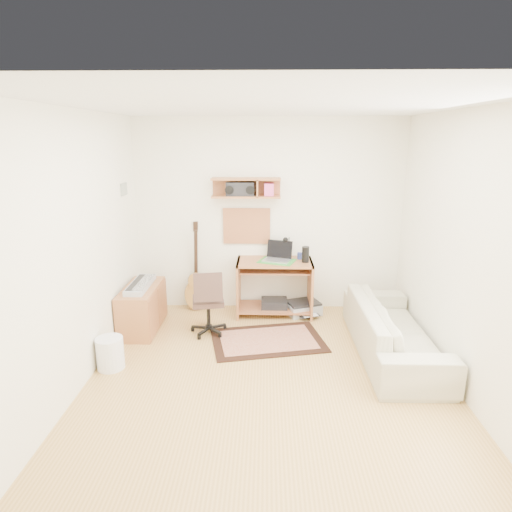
{
  "coord_description": "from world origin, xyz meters",
  "views": [
    {
      "loc": [
        -0.03,
        -3.88,
        2.34
      ],
      "look_at": [
        -0.15,
        1.05,
        1.0
      ],
      "focal_mm": 30.76,
      "sensor_mm": 36.0,
      "label": 1
    }
  ],
  "objects_px": {
    "task_chair": "(208,301)",
    "desk": "(274,288)",
    "cabinet": "(142,308)",
    "sofa": "(394,321)",
    "printer": "(303,308)"
  },
  "relations": [
    {
      "from": "task_chair",
      "to": "desk",
      "type": "bearing_deg",
      "value": 28.23
    },
    {
      "from": "cabinet",
      "to": "sofa",
      "type": "height_order",
      "value": "sofa"
    },
    {
      "from": "cabinet",
      "to": "sofa",
      "type": "relative_size",
      "value": 0.46
    },
    {
      "from": "task_chair",
      "to": "printer",
      "type": "xyz_separation_m",
      "value": [
        1.21,
        0.64,
        -0.33
      ]
    },
    {
      "from": "printer",
      "to": "task_chair",
      "type": "bearing_deg",
      "value": -172.73
    },
    {
      "from": "task_chair",
      "to": "sofa",
      "type": "distance_m",
      "value": 2.17
    },
    {
      "from": "desk",
      "to": "cabinet",
      "type": "bearing_deg",
      "value": -162.57
    },
    {
      "from": "task_chair",
      "to": "cabinet",
      "type": "height_order",
      "value": "task_chair"
    },
    {
      "from": "task_chair",
      "to": "cabinet",
      "type": "distance_m",
      "value": 0.87
    },
    {
      "from": "printer",
      "to": "sofa",
      "type": "xyz_separation_m",
      "value": [
        0.9,
        -1.11,
        0.3
      ]
    },
    {
      "from": "cabinet",
      "to": "sofa",
      "type": "distance_m",
      "value": 3.02
    },
    {
      "from": "desk",
      "to": "sofa",
      "type": "xyz_separation_m",
      "value": [
        1.3,
        -1.11,
        0.01
      ]
    },
    {
      "from": "desk",
      "to": "cabinet",
      "type": "height_order",
      "value": "desk"
    },
    {
      "from": "cabinet",
      "to": "printer",
      "type": "distance_m",
      "value": 2.13
    },
    {
      "from": "task_chair",
      "to": "sofa",
      "type": "height_order",
      "value": "task_chair"
    }
  ]
}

